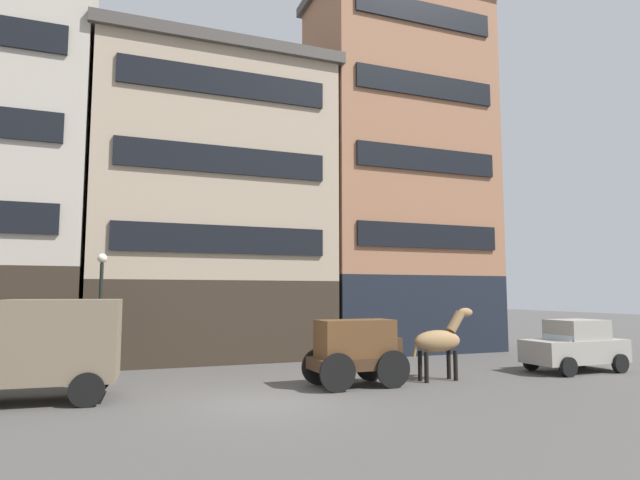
{
  "coord_description": "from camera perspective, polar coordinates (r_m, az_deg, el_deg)",
  "views": [
    {
      "loc": [
        -3.67,
        -13.48,
        2.79
      ],
      "look_at": [
        2.27,
        1.99,
        4.44
      ],
      "focal_mm": 29.82,
      "sensor_mm": 36.0,
      "label": 1
    }
  ],
  "objects": [
    {
      "name": "delivery_truck_far",
      "position": [
        15.73,
        -28.11,
        -10.02
      ],
      "size": [
        4.45,
        2.37,
        2.62
      ],
      "color": "#2D3823",
      "rests_on": "ground_plane"
    },
    {
      "name": "streetlamp_curbside",
      "position": [
        19.36,
        -22.48,
        -5.62
      ],
      "size": [
        0.32,
        0.32,
        4.12
      ],
      "color": "black",
      "rests_on": "ground_plane"
    },
    {
      "name": "cargo_wagon",
      "position": [
        16.38,
        3.96,
        -11.44
      ],
      "size": [
        2.94,
        1.57,
        1.98
      ],
      "color": "#3D2819",
      "rests_on": "ground_plane"
    },
    {
      "name": "ground_plane",
      "position": [
        14.24,
        -5.91,
        -16.97
      ],
      "size": [
        120.0,
        120.0,
        0.0
      ],
      "primitive_type": "plane",
      "color": "#4C4947"
    },
    {
      "name": "fire_hydrant_curbside",
      "position": [
        21.51,
        4.44,
        -11.99
      ],
      "size": [
        0.24,
        0.24,
        0.83
      ],
      "color": "maroon",
      "rests_on": "ground_plane"
    },
    {
      "name": "building_center_right",
      "position": [
        27.67,
        8.42,
        7.76
      ],
      "size": [
        9.11,
        5.88,
        18.32
      ],
      "color": "black",
      "rests_on": "ground_plane"
    },
    {
      "name": "sedan_dark",
      "position": [
        21.4,
        25.68,
        -10.18
      ],
      "size": [
        3.72,
        1.89,
        1.83
      ],
      "color": "gray",
      "rests_on": "ground_plane"
    },
    {
      "name": "draft_horse",
      "position": [
        17.81,
        12.75,
        -10.46
      ],
      "size": [
        2.35,
        0.64,
        2.3
      ],
      "color": "#937047",
      "rests_on": "ground_plane"
    },
    {
      "name": "building_center_left",
      "position": [
        24.05,
        -11.46,
        3.79
      ],
      "size": [
        10.4,
        5.88,
        13.34
      ],
      "color": "#33281E",
      "rests_on": "ground_plane"
    }
  ]
}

